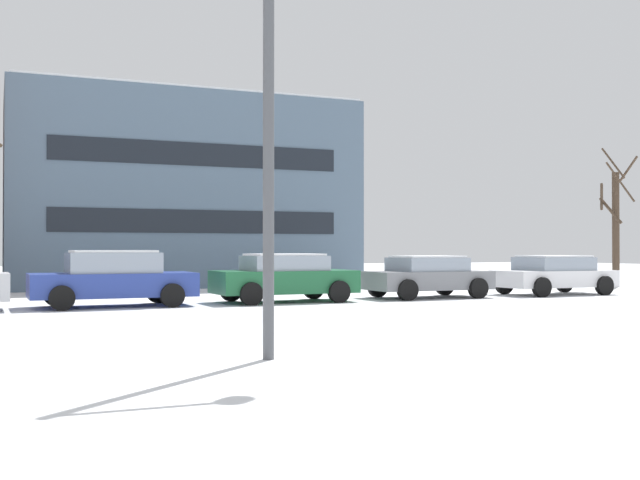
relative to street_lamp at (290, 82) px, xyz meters
The scene contains 9 objects.
ground_plane 5.71m from the street_lamp, 141.58° to the left, with size 120.00×120.00×0.00m, color white.
road_surface 7.71m from the street_lamp, 119.26° to the left, with size 80.00×8.43×0.00m.
street_lamp is the anchor object (origin of this frame).
parked_car_blue 11.37m from the street_lamp, 95.14° to the left, with size 4.32×2.11×1.51m.
parked_car_green 11.88m from the street_lamp, 70.26° to the left, with size 4.12×2.13×1.41m.
parked_car_gray 14.27m from the street_lamp, 51.22° to the left, with size 3.94×2.17×1.33m.
parked_car_white 17.54m from the street_lamp, 38.19° to the left, with size 4.09×2.20×1.33m.
tree_far_right 24.12m from the street_lamp, 35.72° to the left, with size 1.60×1.62×5.69m.
building_far_right 23.64m from the street_lamp, 81.66° to the left, with size 14.13×8.76×7.93m.
Camera 1 is at (-0.58, -12.75, 1.55)m, focal length 43.02 mm.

